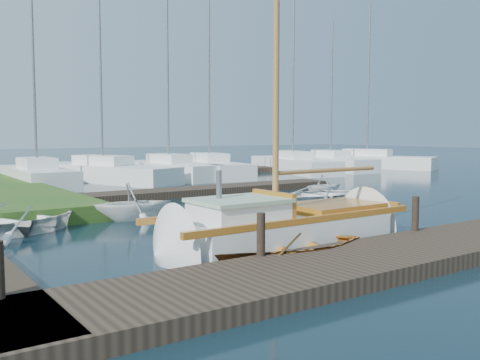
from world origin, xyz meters
TOP-DOWN VIEW (x-y plane):
  - ground at (0.00, 0.00)m, footprint 160.00×160.00m
  - near_dock at (0.00, -6.00)m, footprint 18.00×2.20m
  - far_dock at (2.00, 6.50)m, footprint 14.00×1.60m
  - pontoon at (10.00, 16.00)m, footprint 30.00×1.60m
  - mooring_post_1 at (-3.00, -5.00)m, footprint 0.16×0.16m
  - mooring_post_2 at (1.50, -5.00)m, footprint 0.16×0.16m
  - sailboat at (-1.14, -3.54)m, footprint 7.17×2.06m
  - dinghy at (-1.93, -4.49)m, footprint 4.03×3.28m
  - tender_a at (-5.79, 1.77)m, footprint 4.84×4.21m
  - tender_b at (-2.55, 1.85)m, footprint 2.59×2.33m
  - tender_c at (4.72, 1.54)m, footprint 3.68×2.63m
  - tender_d at (6.66, 3.45)m, footprint 1.88×1.63m
  - marina_boat_0 at (-2.29, 13.85)m, footprint 2.25×7.11m
  - marina_boat_1 at (1.23, 14.52)m, footprint 5.34×9.66m
  - marina_boat_2 at (5.04, 14.35)m, footprint 2.99×7.94m
  - marina_boat_3 at (7.66, 14.20)m, footprint 3.50×8.39m
  - marina_boat_5 at (14.21, 14.34)m, footprint 4.73×10.03m
  - marina_boat_6 at (17.42, 14.06)m, footprint 3.35×8.15m
  - marina_boat_7 at (21.56, 14.46)m, footprint 5.72×9.90m

SIDE VIEW (x-z plane):
  - ground at x=0.00m, z-range 0.00..0.00m
  - near_dock at x=0.00m, z-range 0.00..0.30m
  - far_dock at x=2.00m, z-range 0.00..0.30m
  - pontoon at x=10.00m, z-range 0.00..0.30m
  - sailboat at x=-1.14m, z-range -4.57..5.26m
  - dinghy at x=-1.93m, z-range 0.00..0.74m
  - tender_c at x=4.72m, z-range 0.00..0.76m
  - tender_a at x=-5.79m, z-range 0.00..0.84m
  - tender_d at x=6.66m, z-range 0.00..0.98m
  - marina_boat_1 at x=1.23m, z-range -4.37..5.48m
  - marina_boat_6 at x=17.42m, z-range -4.49..5.62m
  - marina_boat_2 at x=5.04m, z-range -4.65..5.79m
  - marina_boat_7 at x=21.56m, z-range -5.44..6.58m
  - marina_boat_5 at x=14.21m, z-range -5.48..6.62m
  - marina_boat_0 at x=-2.29m, z-range -4.92..6.08m
  - marina_boat_3 at x=7.66m, z-range -5.59..6.76m
  - tender_b at x=-2.55m, z-range 0.00..1.22m
  - mooring_post_1 at x=-3.00m, z-range 0.30..1.10m
  - mooring_post_2 at x=1.50m, z-range 0.30..1.10m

